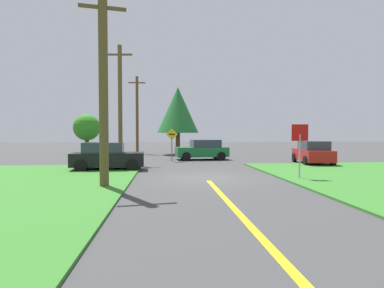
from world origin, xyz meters
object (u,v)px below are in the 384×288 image
(utility_pole_far, at_px, (137,114))
(oak_tree_left, at_px, (178,110))
(car_approaching_junction, at_px, (203,150))
(utility_pole_mid, at_px, (120,103))
(direction_sign, at_px, (172,141))
(utility_pole_near, at_px, (103,89))
(car_on_crossroad, at_px, (313,153))
(stop_sign, at_px, (300,141))
(parked_car_near_building, at_px, (107,156))
(pine_tree_center, at_px, (87,128))

(utility_pole_far, relative_size, oak_tree_left, 1.21)
(car_approaching_junction, height_order, utility_pole_mid, utility_pole_mid)
(utility_pole_mid, relative_size, direction_sign, 3.39)
(car_approaching_junction, distance_m, oak_tree_left, 7.41)
(utility_pole_near, bearing_deg, oak_tree_left, 78.76)
(car_approaching_junction, xyz_separation_m, utility_pole_near, (-5.47, -12.54, 3.11))
(utility_pole_far, bearing_deg, oak_tree_left, -29.45)
(car_on_crossroad, height_order, oak_tree_left, oak_tree_left)
(stop_sign, xyz_separation_m, utility_pole_far, (-9.17, 19.75, 2.40))
(car_on_crossroad, xyz_separation_m, oak_tree_left, (-8.95, 10.51, 3.67))
(parked_car_near_building, xyz_separation_m, car_approaching_junction, (6.43, 6.66, 0.00))
(utility_pole_near, bearing_deg, parked_car_near_building, 99.26)
(utility_pole_mid, bearing_deg, car_on_crossroad, -9.85)
(stop_sign, xyz_separation_m, parked_car_near_building, (-9.60, 4.48, -1.01))
(car_approaching_junction, distance_m, utility_pole_near, 14.03)
(car_on_crossroad, xyz_separation_m, utility_pole_far, (-13.21, 12.92, 3.42))
(car_approaching_junction, xyz_separation_m, utility_pole_far, (-6.01, 8.60, 3.41))
(parked_car_near_building, height_order, direction_sign, direction_sign)
(direction_sign, bearing_deg, car_approaching_junction, 28.16)
(stop_sign, distance_m, car_approaching_junction, 11.63)
(utility_pole_near, bearing_deg, car_approaching_junction, 66.42)
(oak_tree_left, bearing_deg, parked_car_near_building, -110.00)
(utility_pole_near, bearing_deg, utility_pole_mid, 94.54)
(car_approaching_junction, relative_size, oak_tree_left, 0.64)
(car_approaching_junction, bearing_deg, utility_pole_far, -60.86)
(parked_car_near_building, bearing_deg, stop_sign, -28.37)
(oak_tree_left, relative_size, pine_tree_center, 1.67)
(car_approaching_junction, bearing_deg, utility_pole_mid, 11.53)
(direction_sign, bearing_deg, oak_tree_left, 84.08)
(utility_pole_near, xyz_separation_m, pine_tree_center, (-5.46, 19.67, -1.20))
(parked_car_near_building, distance_m, direction_sign, 6.63)
(car_on_crossroad, distance_m, oak_tree_left, 14.29)
(car_on_crossroad, height_order, utility_pole_near, utility_pole_near)
(car_on_crossroad, bearing_deg, car_approaching_junction, 67.91)
(utility_pole_mid, distance_m, utility_pole_far, 10.58)
(stop_sign, height_order, utility_pole_far, utility_pole_far)
(parked_car_near_building, distance_m, utility_pole_mid, 5.91)
(car_approaching_junction, xyz_separation_m, direction_sign, (-2.53, -1.35, 0.76))
(parked_car_near_building, height_order, car_approaching_junction, same)
(utility_pole_far, bearing_deg, car_approaching_junction, -55.08)
(oak_tree_left, bearing_deg, utility_pole_near, -101.24)
(utility_pole_far, distance_m, oak_tree_left, 4.90)
(utility_pole_far, height_order, pine_tree_center, utility_pole_far)
(utility_pole_mid, bearing_deg, car_approaching_junction, 17.31)
(stop_sign, height_order, car_approaching_junction, stop_sign)
(parked_car_near_building, distance_m, utility_pole_near, 6.71)
(parked_car_near_building, distance_m, utility_pole_far, 15.65)
(parked_car_near_building, xyz_separation_m, utility_pole_mid, (0.12, 4.70, 3.59))
(utility_pole_far, bearing_deg, pine_tree_center, -163.35)
(stop_sign, distance_m, pine_tree_center, 23.10)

